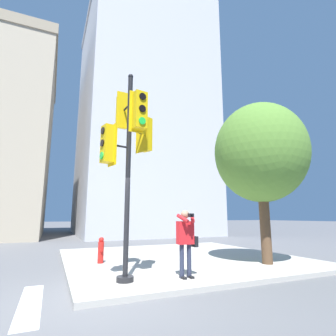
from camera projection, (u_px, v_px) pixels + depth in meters
The scene contains 7 objects.
ground_plane at pixel (98, 299), 5.11m from camera, with size 160.00×160.00×0.00m, color #5B5B5E.
sidewalk_corner at pixel (180, 258), 9.66m from camera, with size 8.00×8.00×0.12m.
traffic_signal_pole at pixel (129, 139), 6.56m from camera, with size 1.40×1.44×5.13m.
person_photographer at pixel (186, 237), 6.48m from camera, with size 0.58×0.54×1.61m.
street_tree at pixel (260, 153), 8.80m from camera, with size 3.04×3.04×5.25m.
fire_hydrant at pixel (101, 250), 8.34m from camera, with size 0.18×0.24×0.80m.
building_right at pixel (140, 119), 26.50m from camera, with size 11.14×13.27×22.59m.
Camera 1 is at (-0.98, -5.57, 1.59)m, focal length 28.00 mm.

